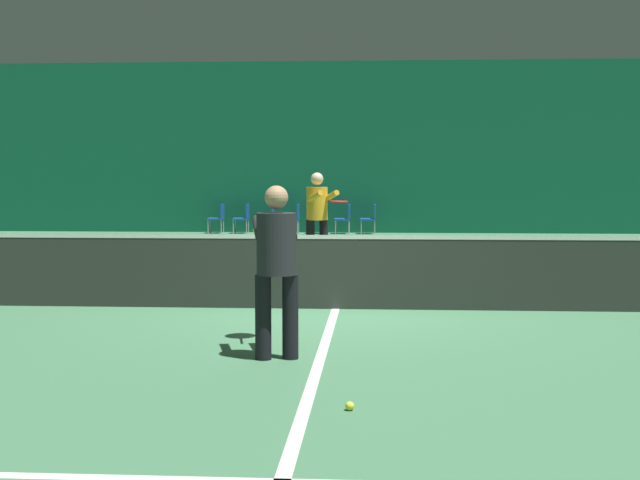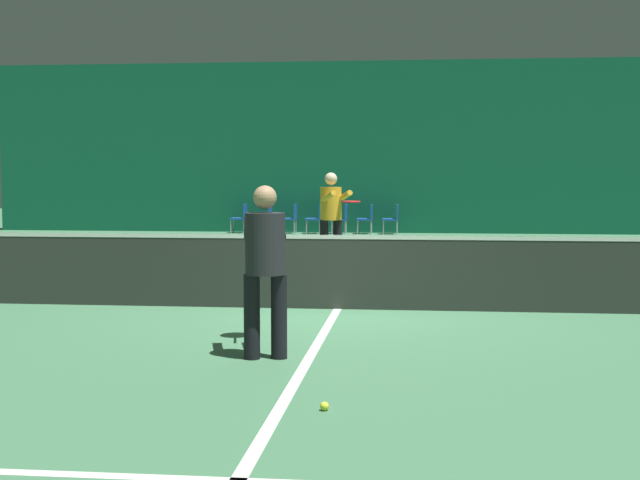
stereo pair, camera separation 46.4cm
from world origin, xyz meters
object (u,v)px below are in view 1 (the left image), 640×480
(player_far, at_px, (318,211))
(courtside_chair_0, at_px, (218,216))
(courtside_chair_5, at_px, (345,217))
(courtside_chair_1, at_px, (243,216))
(courtside_chair_2, at_px, (269,217))
(courtside_chair_3, at_px, (294,217))
(tennis_net, at_px, (336,269))
(tennis_ball, at_px, (350,406))
(player_near, at_px, (276,258))
(courtside_chair_4, at_px, (320,217))
(courtside_chair_6, at_px, (371,217))

(player_far, bearing_deg, courtside_chair_0, 175.51)
(player_far, relative_size, courtside_chair_5, 2.08)
(player_far, xyz_separation_m, courtside_chair_1, (-2.72, 8.64, -0.53))
(courtside_chair_2, bearing_deg, courtside_chair_3, 90.00)
(courtside_chair_5, bearing_deg, courtside_chair_1, -90.00)
(tennis_net, distance_m, player_far, 5.41)
(courtside_chair_1, relative_size, tennis_ball, 12.73)
(courtside_chair_0, relative_size, courtside_chair_3, 1.00)
(courtside_chair_2, bearing_deg, courtside_chair_5, 90.00)
(player_far, distance_m, courtside_chair_0, 9.32)
(player_far, height_order, courtside_chair_2, player_far)
(player_near, xyz_separation_m, courtside_chair_4, (-0.71, 17.05, -0.46))
(courtside_chair_5, distance_m, courtside_chair_6, 0.73)
(courtside_chair_6, bearing_deg, courtside_chair_0, -90.00)
(player_near, relative_size, tennis_ball, 24.63)
(courtside_chair_4, bearing_deg, tennis_ball, 4.43)
(player_far, xyz_separation_m, courtside_chair_6, (0.92, 8.64, -0.53))
(courtside_chair_1, relative_size, courtside_chair_2, 1.00)
(tennis_ball, bearing_deg, courtside_chair_2, 98.80)
(player_far, height_order, courtside_chair_4, player_far)
(tennis_net, bearing_deg, courtside_chair_6, 88.64)
(courtside_chair_1, height_order, courtside_chair_4, same)
(tennis_ball, bearing_deg, player_far, 95.17)
(tennis_net, relative_size, player_near, 7.38)
(player_far, bearing_deg, courtside_chair_4, 157.28)
(courtside_chair_2, bearing_deg, tennis_ball, 8.80)
(courtside_chair_2, xyz_separation_m, courtside_chair_5, (2.19, 0.00, 0.00))
(courtside_chair_1, height_order, courtside_chair_3, same)
(player_near, xyz_separation_m, tennis_ball, (0.75, -1.81, -0.91))
(courtside_chair_1, distance_m, courtside_chair_6, 3.64)
(player_far, bearing_deg, courtside_chair_1, 171.22)
(courtside_chair_4, distance_m, courtside_chair_5, 0.73)
(player_near, distance_m, player_far, 8.42)
(player_near, relative_size, courtside_chair_1, 1.94)
(courtside_chair_1, relative_size, courtside_chair_5, 1.00)
(courtside_chair_2, relative_size, tennis_ball, 12.73)
(player_far, xyz_separation_m, courtside_chair_3, (-1.27, 8.64, -0.53))
(player_near, distance_m, courtside_chair_0, 17.44)
(courtside_chair_3, relative_size, courtside_chair_6, 1.00)
(courtside_chair_1, relative_size, courtside_chair_3, 1.00)
(tennis_net, height_order, courtside_chair_4, tennis_net)
(courtside_chair_2, relative_size, courtside_chair_4, 1.00)
(courtside_chair_0, relative_size, courtside_chair_5, 1.00)
(courtside_chair_0, bearing_deg, courtside_chair_6, 90.00)
(tennis_net, bearing_deg, player_far, 96.28)
(courtside_chair_1, height_order, courtside_chair_2, same)
(player_far, distance_m, courtside_chair_2, 8.88)
(courtside_chair_2, height_order, courtside_chair_3, same)
(courtside_chair_4, height_order, courtside_chair_5, same)
(courtside_chair_5, bearing_deg, courtside_chair_0, -90.00)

